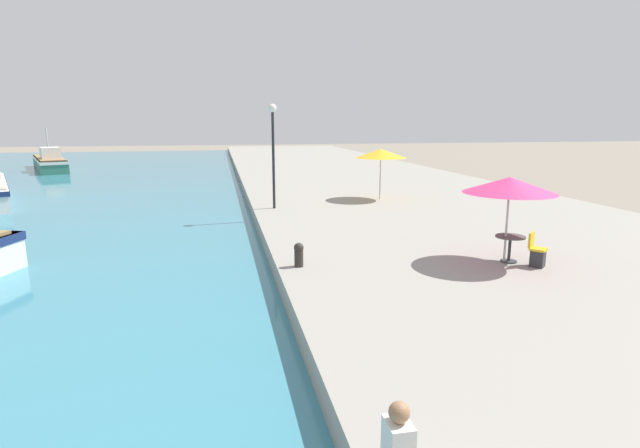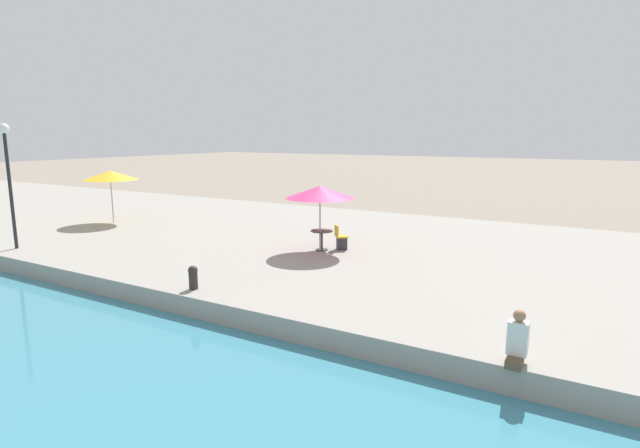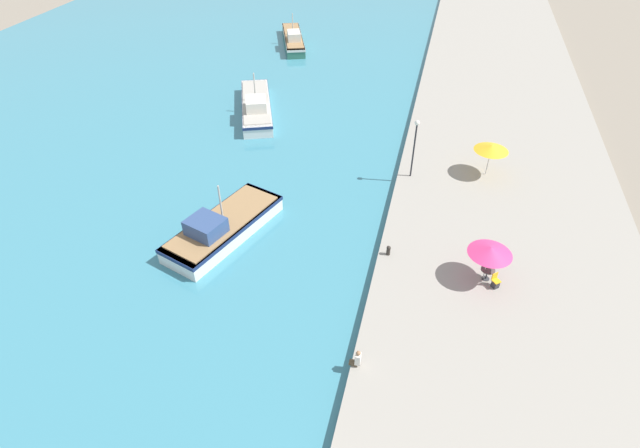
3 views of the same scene
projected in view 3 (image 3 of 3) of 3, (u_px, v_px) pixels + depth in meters
The scene contains 12 objects.
water_basin at pixel (141, 88), 51.75m from camera, with size 56.00×90.00×0.04m.
quay_promenade at pixel (502, 125), 44.59m from camera, with size 16.00×90.00×0.59m.
fishing_boat_near at pixel (222, 227), 32.32m from camera, with size 5.74×9.28×3.86m.
fishing_boat_mid at pixel (256, 106), 46.57m from camera, with size 6.32×10.67×3.83m.
fishing_boat_far at pixel (293, 39), 61.66m from camera, with size 5.79×10.64×3.71m.
cafe_umbrella_pink at pixel (490, 251), 27.54m from camera, with size 2.47×2.47×2.37m.
cafe_umbrella_white at pixel (492, 148), 36.26m from camera, with size 2.50×2.50×2.49m.
cafe_table at pixel (487, 272), 28.53m from camera, with size 0.80×0.80×0.74m.
cafe_chair_left at pixel (495, 283), 28.15m from camera, with size 0.58×0.59×0.91m.
person_at_quay at pixel (357, 359), 23.94m from camera, with size 0.55×0.36×1.02m.
mooring_bollard at pixel (388, 250), 30.31m from camera, with size 0.26×0.26×0.65m.
lamppost at pixel (415, 139), 35.57m from camera, with size 0.36×0.36×4.56m.
Camera 3 is at (2.19, -6.28, 20.95)m, focal length 28.00 mm.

